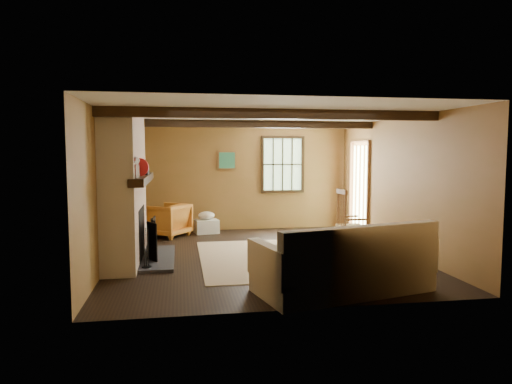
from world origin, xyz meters
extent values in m
plane|color=black|center=(0.00, 0.00, 0.00)|extent=(5.50, 5.50, 0.00)
cube|color=brown|center=(0.00, 2.75, 1.20)|extent=(5.00, 0.02, 2.40)
cube|color=brown|center=(0.00, -2.75, 1.20)|extent=(5.00, 0.02, 2.40)
cube|color=brown|center=(-2.50, 0.00, 1.20)|extent=(0.02, 5.50, 2.40)
cube|color=brown|center=(2.50, 0.00, 1.20)|extent=(0.02, 5.50, 2.40)
cube|color=silver|center=(0.00, 0.00, 2.40)|extent=(5.00, 5.50, 0.02)
cube|color=#322110|center=(0.00, -1.20, 2.33)|extent=(5.00, 0.12, 0.14)
cube|color=#322110|center=(0.00, 1.20, 2.33)|extent=(5.00, 0.12, 0.14)
cube|color=#322110|center=(1.00, 2.72, 1.50)|extent=(1.02, 0.06, 1.32)
cube|color=#C1EBB4|center=(1.00, 2.75, 1.50)|extent=(0.90, 0.01, 1.20)
cube|color=#322110|center=(1.00, 2.73, 1.50)|extent=(0.90, 0.03, 0.02)
cube|color=olive|center=(2.47, 1.70, 1.00)|extent=(0.06, 1.00, 2.06)
cube|color=#C1EBB4|center=(2.50, 1.70, 1.00)|extent=(0.01, 0.80, 1.85)
cube|color=olive|center=(-0.30, 2.72, 1.60)|extent=(0.42, 0.03, 0.42)
cube|color=#216562|center=(-0.30, 2.71, 1.60)|extent=(0.36, 0.01, 0.36)
cube|color=#955A39|center=(-2.25, 0.00, 1.20)|extent=(0.50, 2.20, 2.40)
cube|color=black|center=(-2.18, 0.00, 0.45)|extent=(0.38, 1.00, 0.85)
cube|color=#323236|center=(-1.75, 0.00, 0.03)|extent=(0.55, 1.80, 0.05)
cube|color=#322110|center=(-1.97, 0.00, 1.35)|extent=(0.22, 2.30, 0.12)
cube|color=black|center=(-1.82, -0.27, 0.36)|extent=(0.18, 0.27, 0.62)
cube|color=black|center=(-1.82, 0.05, 0.36)|extent=(0.09, 0.30, 0.62)
cube|color=black|center=(-1.82, 0.37, 0.36)|extent=(0.04, 0.31, 0.62)
cylinder|color=black|center=(-1.88, -0.71, 0.06)|extent=(0.15, 0.15, 0.02)
cylinder|color=black|center=(-1.91, -0.74, 0.35)|extent=(0.01, 0.01, 0.60)
cylinder|color=black|center=(-1.88, -0.71, 0.35)|extent=(0.01, 0.01, 0.60)
cylinder|color=black|center=(-1.85, -0.68, 0.35)|extent=(0.01, 0.01, 0.60)
cylinder|color=silver|center=(-1.98, -0.92, 1.51)|extent=(0.09, 0.09, 0.20)
sphere|color=silver|center=(-1.98, -0.92, 1.66)|extent=(0.11, 0.11, 0.11)
cylinder|color=red|center=(-1.98, -0.36, 1.55)|extent=(0.29, 0.08, 0.29)
cube|color=black|center=(-1.98, 0.16, 1.47)|extent=(0.22, 0.16, 0.11)
cylinder|color=#322110|center=(-1.98, 0.45, 1.46)|extent=(0.09, 0.09, 0.11)
cylinder|color=#322110|center=(-1.98, 0.48, 1.45)|extent=(0.07, 0.07, 0.08)
cube|color=tan|center=(0.20, -0.20, 0.00)|extent=(2.50, 3.00, 0.01)
cube|color=tan|center=(1.70, 0.16, 0.43)|extent=(0.44, 0.46, 0.05)
cube|color=olive|center=(1.51, 0.16, 1.07)|extent=(0.05, 0.44, 0.08)
cylinder|color=olive|center=(1.90, -0.03, 0.22)|extent=(0.03, 0.03, 0.42)
cylinder|color=olive|center=(1.89, 0.35, 0.22)|extent=(0.03, 0.03, 0.42)
cylinder|color=olive|center=(1.51, -0.03, 0.22)|extent=(0.03, 0.03, 0.42)
cylinder|color=olive|center=(1.51, 0.35, 0.22)|extent=(0.03, 0.03, 0.42)
cylinder|color=olive|center=(1.51, -0.03, 0.77)|extent=(0.03, 0.03, 0.72)
cylinder|color=olive|center=(1.51, 0.35, 0.77)|extent=(0.03, 0.03, 0.72)
cylinder|color=olive|center=(1.51, 0.06, 0.75)|extent=(0.02, 0.02, 0.59)
cylinder|color=olive|center=(1.51, 0.16, 0.75)|extent=(0.02, 0.02, 0.59)
cylinder|color=olive|center=(1.51, 0.25, 0.75)|extent=(0.02, 0.02, 0.59)
cube|color=olive|center=(1.70, -0.05, 0.59)|extent=(0.40, 0.04, 0.03)
cube|color=olive|center=(1.70, 0.37, 0.59)|extent=(0.40, 0.04, 0.03)
cube|color=olive|center=(1.70, -0.03, 0.01)|extent=(0.81, 0.04, 0.03)
cube|color=olive|center=(1.70, 0.35, 0.01)|extent=(0.81, 0.04, 0.03)
cube|color=silver|center=(0.69, -2.15, 0.24)|extent=(2.37, 1.48, 0.48)
cube|color=silver|center=(0.79, -2.56, 0.61)|extent=(2.18, 0.68, 0.61)
cube|color=silver|center=(-0.33, -2.40, 0.46)|extent=(0.38, 1.00, 0.44)
cube|color=silver|center=(1.70, -1.90, 0.46)|extent=(0.38, 1.00, 0.44)
ellipsoid|color=silver|center=(1.20, -1.91, 0.61)|extent=(0.42, 0.23, 0.40)
cylinder|color=brown|center=(-2.09, 2.47, 0.06)|extent=(0.38, 0.11, 0.11)
cylinder|color=brown|center=(-1.97, 2.47, 0.06)|extent=(0.38, 0.11, 0.11)
cylinder|color=brown|center=(-1.84, 2.47, 0.06)|extent=(0.38, 0.11, 0.11)
cylinder|color=brown|center=(-2.09, 2.47, 0.17)|extent=(0.38, 0.11, 0.11)
cylinder|color=brown|center=(-1.97, 2.47, 0.17)|extent=(0.38, 0.11, 0.11)
cylinder|color=brown|center=(-1.84, 2.47, 0.17)|extent=(0.38, 0.11, 0.11)
cube|color=white|center=(-0.80, 2.35, 0.15)|extent=(0.56, 0.47, 0.30)
ellipsoid|color=silver|center=(-0.80, 2.35, 0.39)|extent=(0.45, 0.41, 0.18)
imported|color=#BF6026|center=(-1.63, 2.09, 0.35)|extent=(1.07, 1.07, 0.70)
camera|label=1|loc=(-1.36, -7.65, 1.78)|focal=32.00mm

